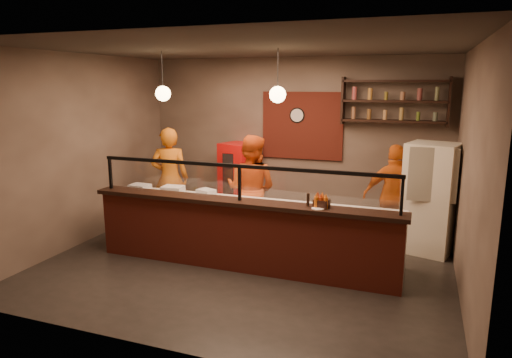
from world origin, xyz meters
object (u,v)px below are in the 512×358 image
at_px(condiment_caddy, 322,203).
at_px(wall_clock, 297,115).
at_px(cook_mid, 251,189).
at_px(red_cooler, 240,181).
at_px(cook_left, 170,178).
at_px(fridge, 430,198).
at_px(pizza_dough, 249,202).
at_px(pepper_mill, 308,200).
at_px(cook_right, 395,197).

bearing_deg(condiment_caddy, wall_clock, 111.68).
distance_m(cook_mid, red_cooler, 1.43).
relative_size(cook_left, fridge, 1.07).
xyz_separation_m(pizza_dough, pepper_mill, (1.04, -0.45, 0.25)).
xyz_separation_m(cook_left, cook_right, (4.05, 0.33, -0.09)).
xyz_separation_m(fridge, pizza_dough, (-2.64, -1.28, 0.01)).
height_order(red_cooler, pizza_dough, red_cooler).
height_order(cook_mid, pizza_dough, cook_mid).
relative_size(wall_clock, cook_right, 0.17).
bearing_deg(pizza_dough, condiment_caddy, -20.02).
distance_m(cook_left, cook_mid, 1.73).
height_order(wall_clock, cook_left, wall_clock).
bearing_deg(cook_left, wall_clock, -169.14).
height_order(cook_left, fridge, cook_left).
distance_m(wall_clock, condiment_caddy, 3.10).
relative_size(cook_left, pizza_dough, 4.15).
bearing_deg(cook_mid, cook_left, -5.03).
relative_size(fridge, red_cooler, 1.16).
bearing_deg(cook_left, pizza_dough, 132.40).
bearing_deg(pizza_dough, pepper_mill, -23.35).
bearing_deg(cook_right, red_cooler, -18.61).
bearing_deg(pizza_dough, red_cooler, 115.79).
bearing_deg(cook_mid, fridge, -167.36).
height_order(cook_left, pizza_dough, cook_left).
height_order(cook_left, pepper_mill, cook_left).
relative_size(cook_right, red_cooler, 1.13).
relative_size(cook_mid, pizza_dough, 4.04).
xyz_separation_m(fridge, pepper_mill, (-1.60, -1.73, 0.26)).
distance_m(cook_left, pizza_dough, 2.18).
bearing_deg(pepper_mill, wall_clock, 108.19).
xyz_separation_m(cook_mid, fridge, (2.88, 0.54, -0.04)).
relative_size(wall_clock, fridge, 0.17).
xyz_separation_m(cook_left, pizza_dough, (1.96, -0.96, -0.05)).
bearing_deg(cook_left, fridge, 162.50).
xyz_separation_m(cook_right, pizza_dough, (-2.09, -1.29, 0.04)).
height_order(wall_clock, fridge, wall_clock).
bearing_deg(fridge, cook_right, -164.65).
xyz_separation_m(cook_mid, pizza_dough, (0.25, -0.74, -0.03)).
bearing_deg(cook_left, cook_right, 163.16).
bearing_deg(cook_right, pizza_dough, 25.83).
height_order(wall_clock, red_cooler, wall_clock).
bearing_deg(cook_right, wall_clock, -32.97).
relative_size(pizza_dough, condiment_caddy, 2.35).
distance_m(wall_clock, cook_right, 2.51).
bearing_deg(pizza_dough, wall_clock, 86.57).
xyz_separation_m(wall_clock, condiment_caddy, (1.09, -2.73, -0.99)).
relative_size(cook_left, pepper_mill, 10.54).
height_order(wall_clock, pizza_dough, wall_clock).
bearing_deg(condiment_caddy, fridge, 50.72).
bearing_deg(red_cooler, fridge, 7.51).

